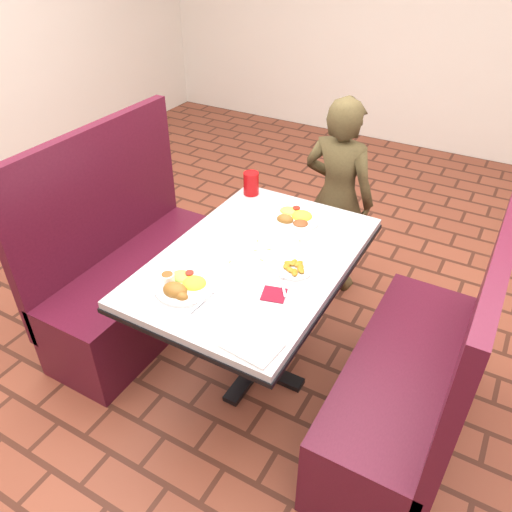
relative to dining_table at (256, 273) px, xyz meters
The scene contains 14 objects.
dining_table is the anchor object (origin of this frame).
booth_bench_left 0.86m from the dining_table, behind, with size 0.47×1.20×1.17m.
booth_bench_right 0.86m from the dining_table, ahead, with size 0.47×1.20×1.17m.
diner_person 0.94m from the dining_table, 87.71° to the left, with size 0.45×0.30×1.24m, color brown.
near_dinner_plate 0.41m from the dining_table, 112.62° to the right, with size 0.25×0.25×0.08m.
far_dinner_plate 0.40m from the dining_table, 88.02° to the left, with size 0.26×0.26×0.07m.
plantain_plate 0.23m from the dining_table, ahead, with size 0.17×0.17×0.03m.
maroon_napkin 0.30m from the dining_table, 45.56° to the right, with size 0.10×0.10×0.00m, color maroon.
spoon_utensil 0.28m from the dining_table, 34.22° to the right, with size 0.01×0.14×0.00m, color silver.
red_tumbler 0.63m from the dining_table, 122.08° to the left, with size 0.09×0.09×0.13m, color #AF0B0D.
paper_napkin 0.58m from the dining_table, 61.87° to the right, with size 0.20×0.15×0.01m, color white.
knife_utensil 0.41m from the dining_table, 93.76° to the right, with size 0.01×0.16×0.00m, color silver.
fork_utensil 0.38m from the dining_table, 104.22° to the right, with size 0.01×0.14×0.00m, color silver.
lettuce_shreds 0.12m from the dining_table, 56.31° to the left, with size 0.28×0.32×0.00m, color #88AC44, non-canonical shape.
Camera 1 is at (0.92, -1.63, 2.07)m, focal length 35.00 mm.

